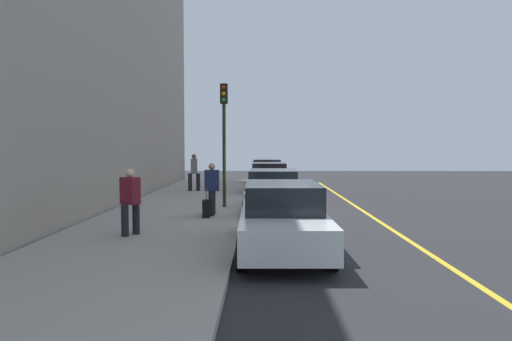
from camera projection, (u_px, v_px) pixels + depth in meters
ground_plane at (274, 214)px, 16.34m from camera, size 56.00×56.00×0.00m
sidewalk at (178, 212)px, 16.38m from camera, size 28.00×4.60×0.15m
lane_stripe_centre at (368, 214)px, 16.31m from camera, size 28.00×0.14×0.01m
parked_car_maroon at (267, 172)px, 28.75m from camera, size 4.47×1.98×1.51m
parked_car_red at (269, 178)px, 23.12m from camera, size 4.45×1.95×1.51m
parked_car_silver at (273, 192)px, 16.37m from camera, size 4.30×1.96×1.51m
parked_car_white at (283, 218)px, 10.49m from camera, size 4.78×1.94×1.51m
pedestrian_navy_coat at (212, 187)px, 15.07m from camera, size 0.54×0.45×1.64m
pedestrian_burgundy_coat at (130, 200)px, 11.68m from camera, size 0.49×0.52×1.64m
pedestrian_grey_coat at (194, 171)px, 23.21m from camera, size 0.51×0.59×1.79m
traffic_light_pole at (224, 124)px, 16.99m from camera, size 0.35×0.26×4.38m
rolling_suitcase at (206, 209)px, 14.60m from camera, size 0.34×0.22×0.90m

